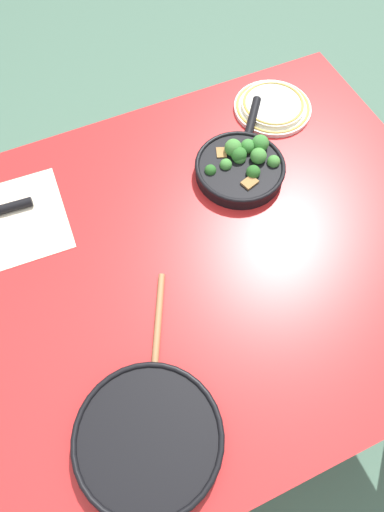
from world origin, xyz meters
TOP-DOWN VIEW (x-y plane):
  - ground_plane at (0.00, 0.00)m, footprint 14.00×14.00m
  - dining_table_red at (0.00, 0.00)m, footprint 1.35×1.03m
  - skillet_broccoli at (0.23, 0.19)m, footprint 0.29×0.33m
  - skillet_eggs at (-0.24, -0.33)m, footprint 0.29×0.41m
  - wooden_spoon at (-0.18, -0.20)m, footprint 0.18×0.32m
  - dinner_plate_stack at (0.41, 0.36)m, footprint 0.22×0.22m

SIDE VIEW (x-z plane):
  - ground_plane at x=0.00m, z-range 0.00..0.00m
  - dining_table_red at x=0.00m, z-range 0.30..1.03m
  - wooden_spoon at x=-0.18m, z-range 0.73..0.75m
  - dinner_plate_stack at x=0.41m, z-range 0.73..0.76m
  - skillet_eggs at x=-0.24m, z-range 0.73..0.77m
  - skillet_broccoli at x=0.23m, z-range 0.72..0.80m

